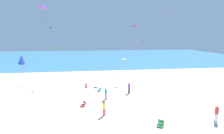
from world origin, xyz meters
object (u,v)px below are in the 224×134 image
at_px(kite_pink, 138,41).
at_px(person_4, 104,107).
at_px(beach_chair_far_left, 161,123).
at_px(kite_magenta, 166,9).
at_px(kite_green, 53,48).
at_px(kite_black, 50,27).
at_px(person_2, 106,93).
at_px(person_1, 217,112).
at_px(cooler_box, 96,87).
at_px(person_0, 86,86).
at_px(kite_yellow, 124,59).
at_px(kite_purple, 42,7).
at_px(beach_chair_mid_beach, 100,89).
at_px(kite_red, 134,25).
at_px(person_3, 129,87).
at_px(kite_blue, 22,59).
at_px(beach_chair_near_camera, 84,104).

bearing_deg(kite_pink, person_4, -113.05).
bearing_deg(beach_chair_far_left, kite_magenta, -166.55).
relative_size(kite_green, kite_black, 0.81).
bearing_deg(person_2, beach_chair_far_left, 55.50).
distance_m(person_1, kite_pink, 28.49).
relative_size(cooler_box, person_0, 0.82).
bearing_deg(kite_pink, cooler_box, -126.41).
xyz_separation_m(person_2, person_4, (-0.61, -4.56, 0.00)).
distance_m(cooler_box, kite_yellow, 7.01).
relative_size(kite_purple, kite_pink, 1.08).
relative_size(person_2, person_4, 1.00).
distance_m(kite_black, kite_yellow, 15.32).
relative_size(beach_chair_mid_beach, person_1, 0.44).
bearing_deg(beach_chair_far_left, kite_yellow, -140.32).
xyz_separation_m(kite_red, kite_yellow, (-3.86, -8.04, -6.24)).
height_order(person_2, kite_purple, kite_purple).
xyz_separation_m(person_3, kite_yellow, (0.37, 5.70, 3.42)).
distance_m(person_0, kite_purple, 14.61).
height_order(kite_purple, kite_red, kite_purple).
bearing_deg(kite_pink, kite_magenta, -57.33).
distance_m(kite_green, kite_yellow, 12.27).
distance_m(person_1, kite_blue, 19.72).
xyz_separation_m(person_0, person_4, (2.05, -10.34, 0.64)).
bearing_deg(beach_chair_mid_beach, kite_purple, 84.74).
xyz_separation_m(kite_purple, kite_pink, (16.49, 23.91, -4.01)).
xyz_separation_m(cooler_box, person_3, (4.71, -3.38, 0.81)).
bearing_deg(person_2, kite_pink, 178.45).
height_order(beach_chair_mid_beach, cooler_box, beach_chair_mid_beach).
bearing_deg(person_0, person_2, -87.42).
relative_size(person_3, person_4, 1.00).
distance_m(kite_green, kite_red, 18.11).
xyz_separation_m(beach_chair_mid_beach, kite_red, (8.44, 12.09, 10.32)).
bearing_deg(person_1, person_3, 108.94).
height_order(beach_chair_mid_beach, beach_chair_far_left, beach_chair_far_left).
bearing_deg(person_3, beach_chair_near_camera, 6.92).
bearing_deg(kite_pink, person_3, -109.23).
relative_size(person_2, kite_magenta, 1.29).
height_order(person_4, kite_yellow, kite_yellow).
distance_m(kite_green, kite_blue, 11.97).
bearing_deg(kite_purple, cooler_box, 58.75).
bearing_deg(beach_chair_mid_beach, kite_pink, -87.96).
bearing_deg(kite_green, person_2, -45.60).
height_order(person_0, kite_black, kite_black).
height_order(person_1, kite_yellow, kite_yellow).
relative_size(beach_chair_near_camera, kite_black, 0.69).
xyz_separation_m(person_4, kite_purple, (-5.82, 1.17, 10.09)).
height_order(beach_chair_near_camera, kite_purple, kite_purple).
distance_m(beach_chair_near_camera, person_3, 7.46).
relative_size(kite_green, kite_red, 0.80).
height_order(beach_chair_mid_beach, kite_magenta, kite_magenta).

